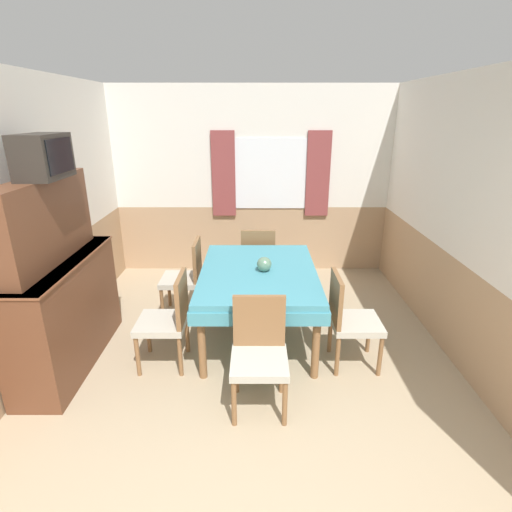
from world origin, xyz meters
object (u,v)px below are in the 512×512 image
chair_right_near (351,317)px  chair_head_near (261,351)px  vase (266,264)px  dining_table (260,279)px  chair_left_far (188,275)px  chair_head_window (260,259)px  chair_left_near (170,317)px  tv (45,156)px  sideboard (62,290)px

chair_right_near → chair_head_near: 0.98m
vase → dining_table: bearing=152.3°
chair_right_near → chair_left_far: size_ratio=1.00×
chair_right_near → chair_head_window: bearing=-151.8°
chair_left_near → tv: bearing=87.4°
chair_head_near → vase: bearing=-93.2°
chair_head_window → chair_left_near: bearing=-118.2°
chair_left_far → tv: 1.94m
chair_left_near → sideboard: size_ratio=0.52×
chair_right_near → chair_head_window: 1.74m
dining_table → chair_head_window: (0.00, 1.04, -0.16)m
chair_head_window → tv: (-1.73, -1.49, 1.43)m
chair_head_near → sideboard: bearing=-18.0°
chair_right_near → sideboard: 2.62m
chair_left_far → chair_head_near: 1.74m
dining_table → chair_head_window: bearing=90.0°
chair_right_near → chair_left_near: same height
tv → vase: tv is taller
chair_head_window → vase: 1.12m
dining_table → chair_right_near: chair_right_near is taller
sideboard → chair_left_near: bearing=-2.4°
vase → chair_left_near: bearing=-151.9°
dining_table → chair_right_near: bearing=-31.2°
chair_left_far → tv: size_ratio=1.77×
chair_left_near → vase: 1.05m
chair_right_near → chair_left_far: (-1.64, 0.99, 0.00)m
dining_table → chair_left_near: size_ratio=1.80×
tv → vase: size_ratio=3.47×
chair_left_near → chair_head_near: size_ratio=1.00×
dining_table → tv: (-1.73, -0.46, 1.26)m
chair_left_near → vase: (0.88, 0.47, 0.34)m
tv → chair_head_window: bearing=40.8°
sideboard → vase: (1.84, 0.43, 0.09)m
chair_head_window → sideboard: 2.34m
dining_table → tv: size_ratio=3.18×
chair_left_far → chair_head_near: same height
chair_right_near → chair_left_far: 1.92m
chair_right_near → chair_left_far: same height
chair_left_near → chair_head_window: (0.82, 1.53, 0.00)m
dining_table → chair_head_near: chair_head_near is taller
chair_head_near → chair_head_window: same height
chair_right_near → sideboard: bearing=-90.9°
tv → chair_head_near: bearing=-18.6°
chair_left_far → sideboard: (-0.96, -0.96, 0.25)m
chair_right_near → chair_head_near: size_ratio=1.00×
chair_right_near → chair_head_window: same height
chair_head_near → tv: (-1.73, 0.58, 1.43)m
chair_head_near → chair_head_window: size_ratio=1.00×
chair_left_near → chair_head_near: (0.82, -0.54, 0.00)m
chair_left_near → chair_head_near: same height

